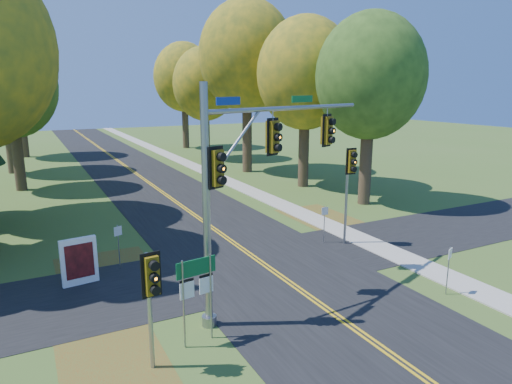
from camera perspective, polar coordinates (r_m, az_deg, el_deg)
name	(u,v)px	position (r m, az deg, el deg)	size (l,w,h in m)	color
ground	(286,280)	(19.42, 3.73, -10.94)	(160.00, 160.00, 0.00)	#406022
road_main	(286,280)	(19.42, 3.73, -10.91)	(8.00, 160.00, 0.02)	black
road_cross	(263,264)	(21.02, 0.90, -8.98)	(60.00, 6.00, 0.02)	black
centerline_left	(284,280)	(19.37, 3.47, -10.93)	(0.10, 160.00, 0.01)	gold
centerline_right	(288,279)	(19.46, 3.99, -10.81)	(0.10, 160.00, 0.01)	gold
sidewalk_east	(397,255)	(23.01, 17.22, -7.56)	(1.60, 160.00, 0.06)	#9E998E
leaf_patch_w_near	(108,274)	(20.91, -18.00, -9.77)	(4.00, 6.00, 0.00)	brown
leaf_patch_e	(332,222)	(27.70, 9.46, -3.73)	(3.50, 8.00, 0.00)	brown
leaf_patch_w_far	(115,367)	(14.59, -17.22, -20.18)	(3.00, 5.00, 0.00)	brown
tree_e_a	(370,77)	(31.74, 14.10, 13.75)	(7.20, 7.20, 12.73)	#38281C
tree_e_b	(306,74)	(36.83, 6.23, 14.44)	(7.60, 7.60, 13.33)	#38281C
tree_w_c	(11,87)	(39.67, -28.31, 11.52)	(6.80, 6.80, 11.91)	#38281C
tree_e_c	(247,56)	(43.42, -1.12, 16.59)	(8.80, 8.80, 15.79)	#38281C
tree_w_d	(2,66)	(48.44, -29.16, 13.59)	(8.20, 8.20, 14.56)	#38281C
tree_e_d	(205,84)	(51.51, -6.37, 13.23)	(7.00, 7.00, 12.32)	#38281C
tree_w_e	(16,68)	(59.33, -27.76, 13.59)	(8.40, 8.40, 14.97)	#38281C
tree_e_e	(184,78)	(62.01, -8.97, 13.96)	(7.80, 7.80, 13.74)	#38281C
traffic_mast	(254,167)	(15.83, -0.24, 3.16)	(8.35, 3.48, 8.02)	gray
east_signal_pole	(350,172)	(22.99, 11.68, 2.44)	(0.58, 0.67, 4.98)	gray
ped_signal_pole	(151,284)	(12.88, -12.94, -11.17)	(0.56, 0.65, 3.57)	#9A9CA2
route_sign_cluster	(197,283)	(14.33, -7.42, -11.22)	(1.32, 0.24, 2.85)	gray
info_kiosk	(79,262)	(19.96, -21.23, -8.11)	(1.44, 0.38, 1.97)	white
reg_sign_e_north	(325,218)	(23.66, 8.57, -3.19)	(0.38, 0.07, 1.97)	gray
reg_sign_e_south	(449,262)	(19.12, 22.99, -8.08)	(0.35, 0.17, 1.94)	gray
reg_sign_w	(118,239)	(21.01, -16.83, -5.63)	(0.36, 0.17, 2.00)	gray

